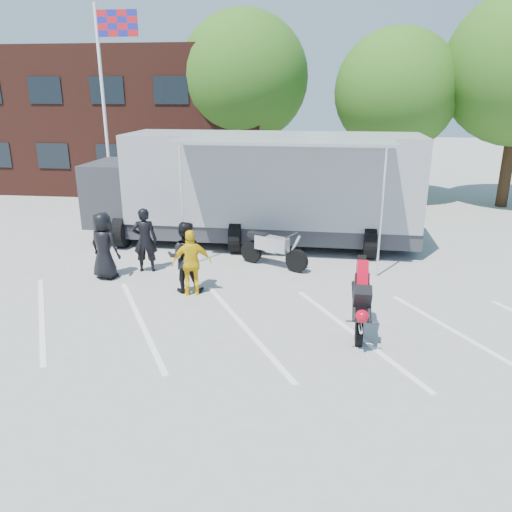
% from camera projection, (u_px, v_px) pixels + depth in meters
% --- Properties ---
extents(ground, '(100.00, 100.00, 0.00)m').
position_uv_depth(ground, '(228.00, 349.00, 10.18)').
color(ground, '#999994').
rests_on(ground, ground).
extents(parking_bay_lines, '(18.09, 13.33, 0.01)m').
position_uv_depth(parking_bay_lines, '(236.00, 326.00, 11.12)').
color(parking_bay_lines, white).
rests_on(parking_bay_lines, ground).
extents(office_building, '(18.00, 8.00, 7.00)m').
position_uv_depth(office_building, '(104.00, 119.00, 27.18)').
color(office_building, '#451E16').
rests_on(office_building, ground).
extents(flagpole, '(1.61, 0.12, 8.00)m').
position_uv_depth(flagpole, '(109.00, 89.00, 18.72)').
color(flagpole, white).
rests_on(flagpole, ground).
extents(tree_left, '(6.12, 6.12, 8.64)m').
position_uv_depth(tree_left, '(244.00, 78.00, 23.71)').
color(tree_left, '#382314').
rests_on(tree_left, ground).
extents(tree_mid, '(5.44, 5.44, 7.68)m').
position_uv_depth(tree_mid, '(396.00, 92.00, 22.15)').
color(tree_mid, '#382314').
rests_on(tree_mid, ground).
extents(transporter_truck, '(11.69, 5.81, 3.68)m').
position_uv_depth(transporter_truck, '(257.00, 243.00, 17.23)').
color(transporter_truck, gray).
rests_on(transporter_truck, ground).
extents(parked_motorcycle, '(2.40, 1.70, 1.20)m').
position_uv_depth(parked_motorcycle, '(273.00, 267.00, 14.88)').
color(parked_motorcycle, silver).
rests_on(parked_motorcycle, ground).
extents(stunt_bike_rider, '(0.81, 1.65, 1.91)m').
position_uv_depth(stunt_bike_rider, '(357.00, 330.00, 10.97)').
color(stunt_bike_rider, black).
rests_on(stunt_bike_rider, ground).
extents(spectator_leather_a, '(1.07, 0.88, 1.88)m').
position_uv_depth(spectator_leather_a, '(104.00, 246.00, 13.74)').
color(spectator_leather_a, black).
rests_on(spectator_leather_a, ground).
extents(spectator_leather_b, '(0.75, 0.55, 1.88)m').
position_uv_depth(spectator_leather_b, '(145.00, 240.00, 14.27)').
color(spectator_leather_b, black).
rests_on(spectator_leather_b, ground).
extents(spectator_leather_c, '(0.98, 0.81, 1.87)m').
position_uv_depth(spectator_leather_c, '(185.00, 257.00, 12.82)').
color(spectator_leather_c, black).
rests_on(spectator_leather_c, ground).
extents(spectator_hivis, '(1.09, 0.72, 1.72)m').
position_uv_depth(spectator_hivis, '(192.00, 263.00, 12.63)').
color(spectator_hivis, yellow).
rests_on(spectator_hivis, ground).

